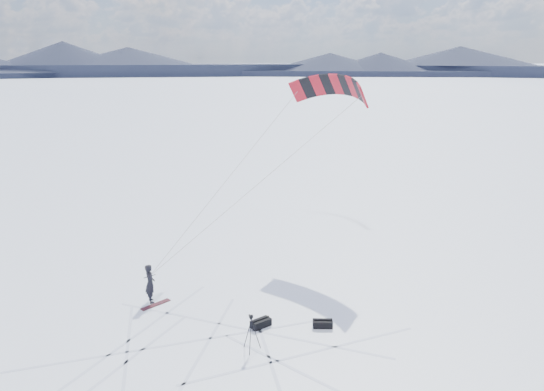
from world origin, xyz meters
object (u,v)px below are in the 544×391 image
snowboard (156,305)px  tripod (251,328)px  gear_bag_a (261,323)px  snowkiter (151,302)px  gear_bag_b (323,323)px

snowboard → tripod: tripod is taller
snowboard → gear_bag_a: size_ratio=1.60×
snowkiter → tripod: (2.05, -5.54, 0.88)m
snowboard → gear_bag_a: 4.87m
snowboard → gear_bag_a: gear_bag_a is taller
tripod → gear_bag_b: size_ratio=1.62×
tripod → gear_bag_b: 3.27m
gear_bag_a → snowkiter: bearing=116.7°
snowkiter → tripod: tripod is taller
gear_bag_a → gear_bag_b: gear_bag_a is taller
snowkiter → gear_bag_b: snowkiter is taller
snowboard → gear_bag_b: 7.16m
snowkiter → gear_bag_a: bearing=-139.3°
tripod → gear_bag_a: 1.86m
tripod → gear_bag_a: size_ratio=1.60×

